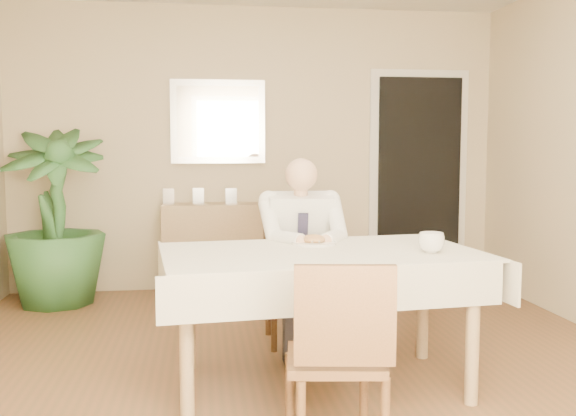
{
  "coord_description": "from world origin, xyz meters",
  "views": [
    {
      "loc": [
        -0.51,
        -3.47,
        1.31
      ],
      "look_at": [
        0.0,
        0.35,
        0.95
      ],
      "focal_mm": 40.0,
      "sensor_mm": 36.0,
      "label": 1
    }
  ],
  "objects": [
    {
      "name": "room",
      "position": [
        0.0,
        0.0,
        1.3
      ],
      "size": [
        5.0,
        5.02,
        2.6
      ],
      "color": "brown",
      "rests_on": "ground"
    },
    {
      "name": "window",
      "position": [
        0.0,
        -2.47,
        1.45
      ],
      "size": [
        1.34,
        0.04,
        1.44
      ],
      "color": "white",
      "rests_on": "room"
    },
    {
      "name": "doorway",
      "position": [
        1.55,
        2.46,
        1.0
      ],
      "size": [
        0.96,
        0.07,
        2.1
      ],
      "color": "white",
      "rests_on": "ground"
    },
    {
      "name": "mirror",
      "position": [
        -0.36,
        2.47,
        1.55
      ],
      "size": [
        0.86,
        0.04,
        0.76
      ],
      "color": "silver",
      "rests_on": "room"
    },
    {
      "name": "dining_table",
      "position": [
        0.12,
        -0.06,
        0.67
      ],
      "size": [
        1.81,
        1.18,
        0.75
      ],
      "rotation": [
        0.0,
        0.0,
        0.1
      ],
      "color": "#A18158",
      "rests_on": "ground"
    },
    {
      "name": "chair_far",
      "position": [
        0.12,
        0.82,
        0.52
      ],
      "size": [
        0.47,
        0.47,
        0.93
      ],
      "rotation": [
        0.0,
        0.0,
        0.07
      ],
      "color": "#482B17",
      "rests_on": "ground"
    },
    {
      "name": "chair_near",
      "position": [
        0.04,
        -0.93,
        0.48
      ],
      "size": [
        0.46,
        0.46,
        0.86
      ],
      "rotation": [
        0.0,
        0.0,
        -0.14
      ],
      "color": "#482B17",
      "rests_on": "ground"
    },
    {
      "name": "seated_man",
      "position": [
        0.12,
        0.53,
        0.69
      ],
      "size": [
        0.48,
        0.72,
        1.24
      ],
      "color": "white",
      "rests_on": "ground"
    },
    {
      "name": "plate",
      "position": [
        0.13,
        0.17,
        0.76
      ],
      "size": [
        0.26,
        0.26,
        0.02
      ],
      "primitive_type": "cylinder",
      "color": "white",
      "rests_on": "dining_table"
    },
    {
      "name": "food",
      "position": [
        0.13,
        0.17,
        0.78
      ],
      "size": [
        0.14,
        0.14,
        0.06
      ],
      "primitive_type": "ellipsoid",
      "color": "brown",
      "rests_on": "dining_table"
    },
    {
      "name": "knife",
      "position": [
        0.17,
        0.11,
        0.78
      ],
      "size": [
        0.01,
        0.13,
        0.01
      ],
      "primitive_type": "cylinder",
      "rotation": [
        1.57,
        0.0,
        0.0
      ],
      "color": "silver",
      "rests_on": "dining_table"
    },
    {
      "name": "fork",
      "position": [
        0.09,
        0.11,
        0.78
      ],
      "size": [
        0.01,
        0.13,
        0.01
      ],
      "primitive_type": "cylinder",
      "rotation": [
        1.57,
        0.0,
        0.0
      ],
      "color": "silver",
      "rests_on": "dining_table"
    },
    {
      "name": "coffee_mug",
      "position": [
        0.7,
        -0.2,
        0.81
      ],
      "size": [
        0.17,
        0.17,
        0.11
      ],
      "primitive_type": "imported",
      "rotation": [
        0.0,
        0.0,
        -0.26
      ],
      "color": "white",
      "rests_on": "dining_table"
    },
    {
      "name": "sideboard",
      "position": [
        -0.36,
        2.32,
        0.4
      ],
      "size": [
        1.02,
        0.36,
        0.81
      ],
      "primitive_type": "cube",
      "rotation": [
        0.0,
        0.0,
        -0.01
      ],
      "color": "#A18158",
      "rests_on": "ground"
    },
    {
      "name": "photo_frame_left",
      "position": [
        -0.81,
        2.34,
        0.88
      ],
      "size": [
        0.1,
        0.02,
        0.14
      ],
      "primitive_type": "cube",
      "color": "silver",
      "rests_on": "sideboard"
    },
    {
      "name": "photo_frame_center",
      "position": [
        -0.55,
        2.39,
        0.88
      ],
      "size": [
        0.1,
        0.02,
        0.14
      ],
      "primitive_type": "cube",
      "color": "silver",
      "rests_on": "sideboard"
    },
    {
      "name": "photo_frame_right",
      "position": [
        -0.25,
        2.33,
        0.88
      ],
      "size": [
        0.1,
        0.02,
        0.14
      ],
      "primitive_type": "cube",
      "color": "silver",
      "rests_on": "sideboard"
    },
    {
      "name": "potted_palm",
      "position": [
        -1.74,
        2.05,
        0.74
      ],
      "size": [
        0.88,
        0.88,
        1.48
      ],
      "primitive_type": "imported",
      "rotation": [
        0.0,
        0.0,
        0.06
      ],
      "color": "#265024",
      "rests_on": "ground"
    }
  ]
}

